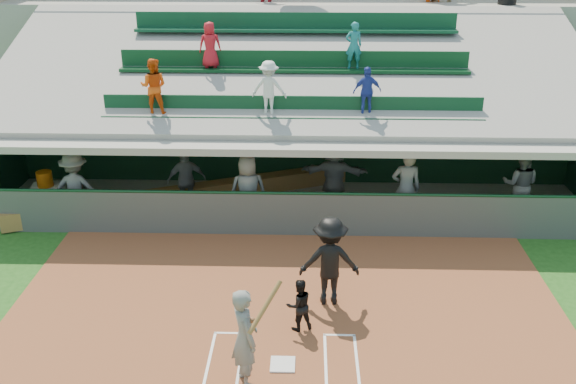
{
  "coord_description": "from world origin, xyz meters",
  "views": [
    {
      "loc": [
        0.37,
        -9.05,
        7.21
      ],
      "look_at": [
        -0.01,
        3.5,
        1.8
      ],
      "focal_mm": 40.0,
      "sensor_mm": 36.0,
      "label": 1
    }
  ],
  "objects_px": {
    "home_plate": "(283,364)",
    "water_cooler": "(45,179)",
    "batter_at_plate": "(245,337)",
    "white_table": "(49,197)",
    "catcher": "(299,305)"
  },
  "relations": [
    {
      "from": "home_plate",
      "to": "water_cooler",
      "type": "xyz_separation_m",
      "value": [
        -6.45,
        6.21,
        0.89
      ]
    },
    {
      "from": "batter_at_plate",
      "to": "water_cooler",
      "type": "xyz_separation_m",
      "value": [
        -5.85,
        6.66,
        -0.0
      ]
    },
    {
      "from": "white_table",
      "to": "home_plate",
      "type": "bearing_deg",
      "value": -55.71
    },
    {
      "from": "catcher",
      "to": "water_cooler",
      "type": "distance_m",
      "value": 8.44
    },
    {
      "from": "white_table",
      "to": "catcher",
      "type": "bearing_deg",
      "value": -49.11
    },
    {
      "from": "home_plate",
      "to": "batter_at_plate",
      "type": "xyz_separation_m",
      "value": [
        -0.6,
        -0.45,
        0.89
      ]
    },
    {
      "from": "catcher",
      "to": "white_table",
      "type": "relative_size",
      "value": 1.34
    },
    {
      "from": "home_plate",
      "to": "water_cooler",
      "type": "height_order",
      "value": "water_cooler"
    },
    {
      "from": "home_plate",
      "to": "batter_at_plate",
      "type": "height_order",
      "value": "batter_at_plate"
    },
    {
      "from": "catcher",
      "to": "home_plate",
      "type": "bearing_deg",
      "value": 54.79
    },
    {
      "from": "home_plate",
      "to": "batter_at_plate",
      "type": "relative_size",
      "value": 0.22
    },
    {
      "from": "batter_at_plate",
      "to": "catcher",
      "type": "distance_m",
      "value": 1.81
    },
    {
      "from": "batter_at_plate",
      "to": "water_cooler",
      "type": "bearing_deg",
      "value": 131.32
    },
    {
      "from": "home_plate",
      "to": "water_cooler",
      "type": "bearing_deg",
      "value": 136.08
    },
    {
      "from": "batter_at_plate",
      "to": "catcher",
      "type": "xyz_separation_m",
      "value": [
        0.86,
        1.55,
        -0.38
      ]
    }
  ]
}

